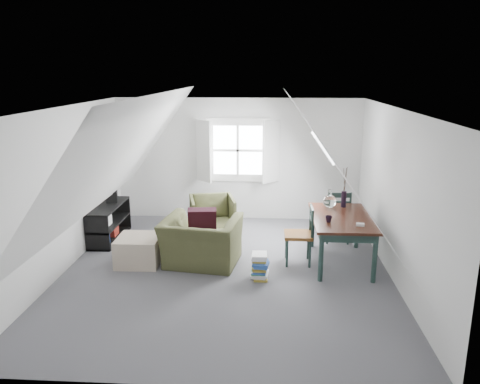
# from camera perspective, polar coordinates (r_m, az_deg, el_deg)

# --- Properties ---
(floor) EXTENTS (5.50, 5.50, 0.00)m
(floor) POSITION_cam_1_polar(r_m,az_deg,el_deg) (7.37, -1.70, -9.63)
(floor) COLOR #505055
(floor) RESTS_ON ground
(ceiling) EXTENTS (5.50, 5.50, 0.00)m
(ceiling) POSITION_cam_1_polar(r_m,az_deg,el_deg) (6.74, -1.86, 10.14)
(ceiling) COLOR white
(ceiling) RESTS_ON wall_back
(wall_back) EXTENTS (5.00, 0.00, 5.00)m
(wall_back) POSITION_cam_1_polar(r_m,az_deg,el_deg) (9.63, -0.26, 3.97)
(wall_back) COLOR silver
(wall_back) RESTS_ON ground
(wall_front) EXTENTS (5.00, 0.00, 5.00)m
(wall_front) POSITION_cam_1_polar(r_m,az_deg,el_deg) (4.37, -5.16, -9.39)
(wall_front) COLOR silver
(wall_front) RESTS_ON ground
(wall_left) EXTENTS (0.00, 5.50, 5.50)m
(wall_left) POSITION_cam_1_polar(r_m,az_deg,el_deg) (7.60, -20.90, 0.12)
(wall_left) COLOR silver
(wall_left) RESTS_ON ground
(wall_right) EXTENTS (0.00, 5.50, 5.50)m
(wall_right) POSITION_cam_1_polar(r_m,az_deg,el_deg) (7.17, 18.54, -0.50)
(wall_right) COLOR silver
(wall_right) RESTS_ON ground
(slope_left) EXTENTS (3.19, 5.50, 4.48)m
(slope_left) POSITION_cam_1_polar(r_m,az_deg,el_deg) (7.15, -14.31, 4.09)
(slope_left) COLOR white
(slope_left) RESTS_ON wall_left
(slope_right) EXTENTS (3.19, 5.50, 4.48)m
(slope_right) POSITION_cam_1_polar(r_m,az_deg,el_deg) (6.87, 11.20, 3.85)
(slope_right) COLOR white
(slope_right) RESTS_ON wall_right
(dormer_window) EXTENTS (1.71, 0.35, 1.30)m
(dormer_window) POSITION_cam_1_polar(r_m,az_deg,el_deg) (9.52, -0.29, 5.07)
(dormer_window) COLOR white
(dormer_window) RESTS_ON wall_back
(skylight) EXTENTS (0.35, 0.75, 0.47)m
(skylight) POSITION_cam_1_polar(r_m,az_deg,el_deg) (8.14, 10.03, 5.34)
(skylight) COLOR white
(skylight) RESTS_ON slope_right
(armchair_near) EXTENTS (1.31, 1.19, 0.76)m
(armchair_near) POSITION_cam_1_polar(r_m,az_deg,el_deg) (7.65, -4.67, -8.72)
(armchair_near) COLOR #3E4125
(armchair_near) RESTS_ON floor
(armchair_far) EXTENTS (0.97, 0.99, 0.75)m
(armchair_far) POSITION_cam_1_polar(r_m,az_deg,el_deg) (8.94, -3.35, -5.21)
(armchair_far) COLOR #3E4125
(armchair_far) RESTS_ON floor
(throw_pillow) EXTENTS (0.48, 0.31, 0.47)m
(throw_pillow) POSITION_cam_1_polar(r_m,az_deg,el_deg) (7.55, -4.61, -3.55)
(throw_pillow) COLOR #340E1A
(throw_pillow) RESTS_ON armchair_near
(ottoman) EXTENTS (0.68, 0.68, 0.45)m
(ottoman) POSITION_cam_1_polar(r_m,az_deg,el_deg) (7.74, -12.20, -6.95)
(ottoman) COLOR tan
(ottoman) RESTS_ON floor
(dining_table) EXTENTS (0.94, 1.57, 0.79)m
(dining_table) POSITION_cam_1_polar(r_m,az_deg,el_deg) (7.61, 12.30, -3.68)
(dining_table) COLOR black
(dining_table) RESTS_ON floor
(demijohn) EXTENTS (0.22, 0.22, 0.31)m
(demijohn) POSITION_cam_1_polar(r_m,az_deg,el_deg) (7.95, 10.85, -1.06)
(demijohn) COLOR silver
(demijohn) RESTS_ON dining_table
(vase_twigs) EXTENTS (0.09, 0.10, 0.68)m
(vase_twigs) POSITION_cam_1_polar(r_m,az_deg,el_deg) (8.07, 12.53, -0.74)
(vase_twigs) COLOR black
(vase_twigs) RESTS_ON dining_table
(cup) EXTENTS (0.12, 0.12, 0.10)m
(cup) POSITION_cam_1_polar(r_m,az_deg,el_deg) (7.26, 10.73, -3.62)
(cup) COLOR black
(cup) RESTS_ON dining_table
(paper_box) EXTENTS (0.13, 0.09, 0.04)m
(paper_box) POSITION_cam_1_polar(r_m,az_deg,el_deg) (7.18, 14.45, -3.87)
(paper_box) COLOR white
(paper_box) RESTS_ON dining_table
(dining_chair_far) EXTENTS (0.45, 0.45, 0.97)m
(dining_chair_far) POSITION_cam_1_polar(r_m,az_deg,el_deg) (8.61, 11.82, -2.76)
(dining_chair_far) COLOR brown
(dining_chair_far) RESTS_ON floor
(dining_chair_near) EXTENTS (0.44, 0.44, 0.95)m
(dining_chair_near) POSITION_cam_1_polar(r_m,az_deg,el_deg) (7.56, 7.41, -5.10)
(dining_chair_near) COLOR brown
(dining_chair_near) RESTS_ON floor
(media_shelf) EXTENTS (0.42, 1.27, 0.65)m
(media_shelf) POSITION_cam_1_polar(r_m,az_deg,el_deg) (8.91, -15.75, -3.82)
(media_shelf) COLOR black
(media_shelf) RESTS_ON floor
(electronics_box) EXTENTS (0.26, 0.31, 0.22)m
(electronics_box) POSITION_cam_1_polar(r_m,az_deg,el_deg) (9.05, -15.35, -0.53)
(electronics_box) COLOR black
(electronics_box) RESTS_ON media_shelf
(magazine_stack) EXTENTS (0.29, 0.34, 0.39)m
(magazine_stack) POSITION_cam_1_polar(r_m,az_deg,el_deg) (7.06, 2.45, -9.05)
(magazine_stack) COLOR #B29933
(magazine_stack) RESTS_ON floor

